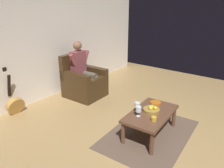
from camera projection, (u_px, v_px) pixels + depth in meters
The scene contains 12 objects.
ground_plane at pixel (172, 152), 3.14m from camera, with size 7.63×7.63×0.00m, color #A2804F.
wall_back at pixel (37, 42), 4.45m from camera, with size 6.76×0.06×2.55m, color white.
rug at pixel (149, 134), 3.56m from camera, with size 1.72×1.17×0.01m, color brown.
armchair at pixel (83, 82), 4.93m from camera, with size 0.77×0.83×0.96m.
person_seated at pixel (83, 68), 4.81m from camera, with size 0.61×0.58×1.26m.
coffee_table at pixel (151, 116), 3.44m from camera, with size 1.05×0.63×0.40m.
guitar at pixel (15, 104), 4.14m from camera, with size 0.34×0.32×0.92m.
wine_glass_near at pixel (137, 105), 3.41m from camera, with size 0.09×0.09×0.16m.
wine_glass_far at pixel (138, 110), 3.27m from camera, with size 0.09×0.09×0.16m.
fruit_bowl at pixel (152, 109), 3.43m from camera, with size 0.26×0.26×0.11m.
decorative_dish at pixel (156, 103), 3.72m from camera, with size 0.19×0.19×0.02m, color #B9611C.
candle_jar at pixel (154, 119), 3.16m from camera, with size 0.08×0.08×0.07m, color gold.
Camera 1 is at (2.58, 0.89, 2.03)m, focal length 34.52 mm.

